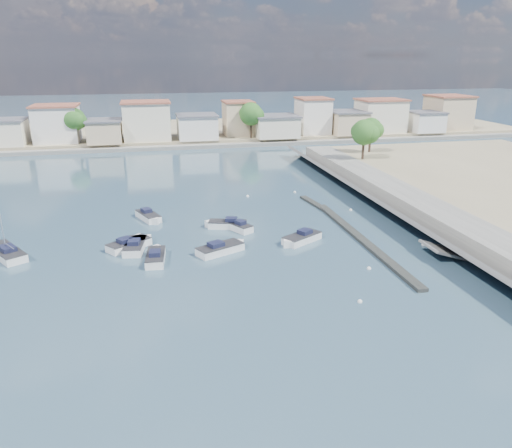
{
  "coord_description": "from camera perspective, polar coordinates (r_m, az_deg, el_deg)",
  "views": [
    {
      "loc": [
        -15.22,
        -37.54,
        19.28
      ],
      "look_at": [
        -3.96,
        13.94,
        1.4
      ],
      "focal_mm": 35.0,
      "sensor_mm": 36.0,
      "label": 1
    }
  ],
  "objects": [
    {
      "name": "ground",
      "position": [
        81.34,
        -1.2,
        5.02
      ],
      "size": [
        400.0,
        400.0,
        0.0
      ],
      "primitive_type": "plane",
      "color": "#2A4055",
      "rests_on": "ground"
    },
    {
      "name": "seawall_walkway",
      "position": [
        63.48,
        20.42,
        0.7
      ],
      "size": [
        5.0,
        90.0,
        1.8
      ],
      "primitive_type": "cube",
      "color": "slate",
      "rests_on": "ground"
    },
    {
      "name": "breakwater",
      "position": [
        58.12,
        10.79,
        -0.8
      ],
      "size": [
        2.0,
        31.02,
        0.35
      ],
      "color": "black",
      "rests_on": "ground"
    },
    {
      "name": "far_shore_land",
      "position": [
        131.75,
        -5.68,
        10.54
      ],
      "size": [
        160.0,
        40.0,
        1.4
      ],
      "primitive_type": "cube",
      "color": "gray",
      "rests_on": "ground"
    },
    {
      "name": "far_shore_quay",
      "position": [
        111.22,
        -4.35,
        8.91
      ],
      "size": [
        160.0,
        2.5,
        0.8
      ],
      "primitive_type": "cube",
      "color": "slate",
      "rests_on": "ground"
    },
    {
      "name": "far_town",
      "position": [
        118.24,
        0.43,
        11.77
      ],
      "size": [
        113.01,
        12.8,
        8.35
      ],
      "color": "#ECE2C6",
      "rests_on": "far_shore_land"
    },
    {
      "name": "shore_trees",
      "position": [
        109.04,
        0.24,
        11.86
      ],
      "size": [
        74.56,
        38.32,
        7.92
      ],
      "color": "#38281E",
      "rests_on": "ground"
    },
    {
      "name": "motorboat_a",
      "position": [
        50.35,
        -11.38,
        -3.7
      ],
      "size": [
        2.16,
        4.98,
        1.48
      ],
      "color": "white",
      "rests_on": "ground"
    },
    {
      "name": "motorboat_b",
      "position": [
        54.19,
        -14.08,
        -2.26
      ],
      "size": [
        4.83,
        4.22,
        1.48
      ],
      "color": "white",
      "rests_on": "ground"
    },
    {
      "name": "motorboat_c",
      "position": [
        58.72,
        -3.5,
        -0.08
      ],
      "size": [
        4.95,
        2.95,
        1.48
      ],
      "color": "white",
      "rests_on": "ground"
    },
    {
      "name": "motorboat_d",
      "position": [
        54.27,
        5.09,
        -1.72
      ],
      "size": [
        4.9,
        4.03,
        1.48
      ],
      "color": "white",
      "rests_on": "ground"
    },
    {
      "name": "motorboat_e",
      "position": [
        53.74,
        -13.59,
        -2.41
      ],
      "size": [
        2.6,
        5.35,
        1.48
      ],
      "color": "white",
      "rests_on": "ground"
    },
    {
      "name": "motorboat_f",
      "position": [
        57.97,
        -2.14,
        -0.31
      ],
      "size": [
        3.1,
        3.99,
        1.48
      ],
      "color": "white",
      "rests_on": "ground"
    },
    {
      "name": "motorboat_g",
      "position": [
        62.85,
        -12.13,
        0.8
      ],
      "size": [
        3.25,
        4.89,
        1.48
      ],
      "color": "white",
      "rests_on": "ground"
    },
    {
      "name": "motorboat_h",
      "position": [
        51.5,
        -3.88,
        -2.84
      ],
      "size": [
        5.37,
        3.88,
        1.48
      ],
      "color": "white",
      "rests_on": "ground"
    },
    {
      "name": "sailboat",
      "position": [
        56.51,
        -26.73,
        -2.86
      ],
      "size": [
        5.03,
        6.28,
        9.0
      ],
      "color": "white",
      "rests_on": "ground"
    },
    {
      "name": "mooring_buoys",
      "position": [
        59.4,
        8.74,
        -0.38
      ],
      "size": [
        14.97,
        34.78,
        0.41
      ],
      "color": "white",
      "rests_on": "ground"
    }
  ]
}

